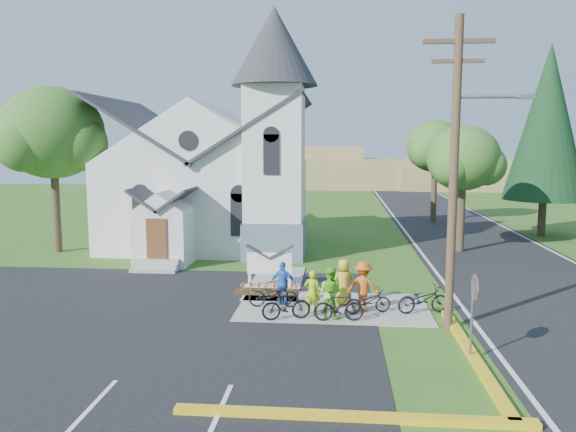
# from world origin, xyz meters

# --- Properties ---
(ground) EXTENTS (120.00, 120.00, 0.00)m
(ground) POSITION_xyz_m (0.00, 0.00, 0.00)
(ground) COLOR #335F1B
(ground) RESTS_ON ground
(parking_lot) EXTENTS (20.00, 16.00, 0.02)m
(parking_lot) POSITION_xyz_m (-7.00, -2.00, 0.01)
(parking_lot) COLOR black
(parking_lot) RESTS_ON ground
(road) EXTENTS (8.00, 90.00, 0.02)m
(road) POSITION_xyz_m (10.00, 15.00, 0.01)
(road) COLOR black
(road) RESTS_ON ground
(sidewalk) EXTENTS (7.00, 4.00, 0.05)m
(sidewalk) POSITION_xyz_m (1.50, 0.50, 0.03)
(sidewalk) COLOR gray
(sidewalk) RESTS_ON ground
(church) EXTENTS (12.35, 12.00, 13.00)m
(church) POSITION_xyz_m (-5.48, 12.48, 5.25)
(church) COLOR silver
(church) RESTS_ON ground
(church_sign) EXTENTS (2.20, 0.40, 1.70)m
(church_sign) POSITION_xyz_m (-1.20, 3.20, 1.03)
(church_sign) COLOR gray
(church_sign) RESTS_ON ground
(flower_bed) EXTENTS (2.60, 1.10, 0.07)m
(flower_bed) POSITION_xyz_m (-1.20, 2.30, 0.04)
(flower_bed) COLOR #341C0E
(flower_bed) RESTS_ON ground
(utility_pole) EXTENTS (3.45, 0.28, 10.00)m
(utility_pole) POSITION_xyz_m (5.36, -1.50, 5.40)
(utility_pole) COLOR #422E21
(utility_pole) RESTS_ON ground
(stop_sign) EXTENTS (0.11, 0.76, 2.48)m
(stop_sign) POSITION_xyz_m (5.43, -4.20, 1.78)
(stop_sign) COLOR gray
(stop_sign) RESTS_ON ground
(tree_lot_corner) EXTENTS (5.60, 5.60, 9.15)m
(tree_lot_corner) POSITION_xyz_m (-14.00, 10.00, 6.60)
(tree_lot_corner) COLOR #3A2D20
(tree_lot_corner) RESTS_ON ground
(tree_road_near) EXTENTS (4.00, 4.00, 7.05)m
(tree_road_near) POSITION_xyz_m (8.50, 12.00, 5.21)
(tree_road_near) COLOR #3A2D20
(tree_road_near) RESTS_ON ground
(tree_road_mid) EXTENTS (4.40, 4.40, 7.80)m
(tree_road_mid) POSITION_xyz_m (9.00, 24.00, 5.78)
(tree_road_mid) COLOR #3A2D20
(tree_road_mid) RESTS_ON ground
(conifer) EXTENTS (5.20, 5.20, 12.40)m
(conifer) POSITION_xyz_m (15.00, 18.00, 7.39)
(conifer) COLOR #3A2D20
(conifer) RESTS_ON ground
(distant_hills) EXTENTS (61.00, 10.00, 5.60)m
(distant_hills) POSITION_xyz_m (3.36, 56.33, 2.17)
(distant_hills) COLOR olive
(distant_hills) RESTS_ON ground
(cyclist_0) EXTENTS (0.58, 0.39, 1.57)m
(cyclist_0) POSITION_xyz_m (0.76, -0.42, 0.83)
(cyclist_0) COLOR #A8C517
(cyclist_0) RESTS_ON sidewalk
(bike_0) EXTENTS (1.87, 0.69, 0.97)m
(bike_0) POSITION_xyz_m (-0.70, 0.23, 0.54)
(bike_0) COLOR black
(bike_0) RESTS_ON sidewalk
(cyclist_1) EXTENTS (1.05, 0.95, 1.78)m
(cyclist_1) POSITION_xyz_m (1.38, -0.82, 0.94)
(cyclist_1) COLOR #6ADC29
(cyclist_1) RESTS_ON sidewalk
(bike_1) EXTENTS (1.77, 0.96, 1.03)m
(bike_1) POSITION_xyz_m (-0.09, -1.20, 0.56)
(bike_1) COLOR black
(bike_1) RESTS_ON sidewalk
(cyclist_2) EXTENTS (1.00, 0.51, 1.65)m
(cyclist_2) POSITION_xyz_m (-0.37, 0.54, 0.87)
(cyclist_2) COLOR blue
(cyclist_2) RESTS_ON sidewalk
(bike_2) EXTENTS (1.78, 1.08, 0.88)m
(bike_2) POSITION_xyz_m (2.75, -0.21, 0.49)
(bike_2) COLOR black
(bike_2) RESTS_ON sidewalk
(cyclist_3) EXTENTS (1.26, 0.86, 1.80)m
(cyclist_3) POSITION_xyz_m (2.58, 0.12, 0.95)
(cyclist_3) COLOR #C35515
(cyclist_3) RESTS_ON sidewalk
(bike_3) EXTENTS (1.75, 0.64, 1.03)m
(bike_3) POSITION_xyz_m (1.70, -1.20, 0.56)
(bike_3) COLOR black
(bike_3) RESTS_ON sidewalk
(cyclist_4) EXTENTS (0.98, 0.79, 1.74)m
(cyclist_4) POSITION_xyz_m (1.88, 0.78, 0.92)
(cyclist_4) COLOR gold
(cyclist_4) RESTS_ON sidewalk
(bike_4) EXTENTS (2.01, 1.16, 1.00)m
(bike_4) POSITION_xyz_m (4.70, -0.01, 0.55)
(bike_4) COLOR black
(bike_4) RESTS_ON sidewalk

